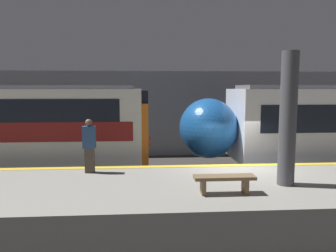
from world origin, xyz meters
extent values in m
plane|color=#33302D|center=(0.00, 0.00, 0.00)|extent=(120.00, 120.00, 0.00)
cube|color=gray|center=(0.00, -2.10, 0.57)|extent=(40.00, 4.19, 1.14)
cube|color=gold|center=(0.00, -0.15, 1.15)|extent=(40.00, 0.30, 0.01)
cube|color=gray|center=(0.00, 7.23, 2.32)|extent=(50.00, 0.15, 4.65)
cylinder|color=#47474C|center=(0.65, -2.39, 2.91)|extent=(0.44, 0.44, 3.53)
ellipsoid|color=#195199|center=(-0.45, 2.75, 2.05)|extent=(2.42, 2.73, 2.50)
sphere|color=#F2EFCC|center=(-1.40, 2.75, 1.61)|extent=(0.20, 0.20, 0.20)
cube|color=orange|center=(-3.10, 2.75, 1.96)|extent=(0.25, 2.90, 2.38)
cube|color=black|center=(-3.10, 2.75, 3.16)|extent=(0.25, 2.61, 0.95)
sphere|color=#EA4C42|center=(-2.94, 2.08, 1.55)|extent=(0.18, 0.18, 0.18)
sphere|color=#EA4C42|center=(-2.94, 3.41, 1.55)|extent=(0.18, 0.18, 0.18)
cube|color=#473D33|center=(-4.80, -0.73, 1.53)|extent=(0.28, 0.20, 0.77)
cube|color=navy|center=(-4.80, -0.73, 2.24)|extent=(0.38, 0.24, 0.67)
sphere|color=brown|center=(-4.80, -0.73, 2.69)|extent=(0.22, 0.22, 0.22)
cube|color=brown|center=(-1.70, -3.03, 1.35)|extent=(0.10, 0.32, 0.41)
cube|color=brown|center=(-0.65, -3.03, 1.35)|extent=(0.10, 0.32, 0.41)
cube|color=brown|center=(-1.17, -3.03, 1.55)|extent=(1.50, 0.40, 0.08)
camera|label=1|loc=(-3.10, -10.70, 3.71)|focal=35.00mm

